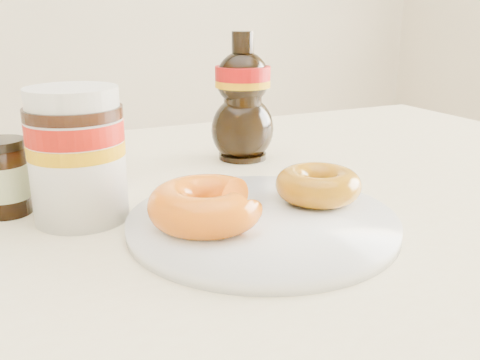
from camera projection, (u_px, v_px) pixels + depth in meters
name	position (u px, v px, depth m)	size (l,w,h in m)	color
dining_table	(169.00, 300.00, 0.55)	(1.40, 0.90, 0.75)	#FFF1C2
plate	(262.00, 222.00, 0.52)	(0.26, 0.26, 0.01)	white
donut_bitten	(206.00, 205.00, 0.49)	(0.11, 0.11, 0.04)	#C93E0B
donut_whole	(318.00, 185.00, 0.56)	(0.09, 0.09, 0.03)	#905D09
nutella_jar	(77.00, 150.00, 0.52)	(0.09, 0.09, 0.13)	white
syrup_bottle	(243.00, 97.00, 0.74)	(0.09, 0.08, 0.18)	black
dark_jar	(4.00, 178.00, 0.55)	(0.05, 0.05, 0.08)	black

